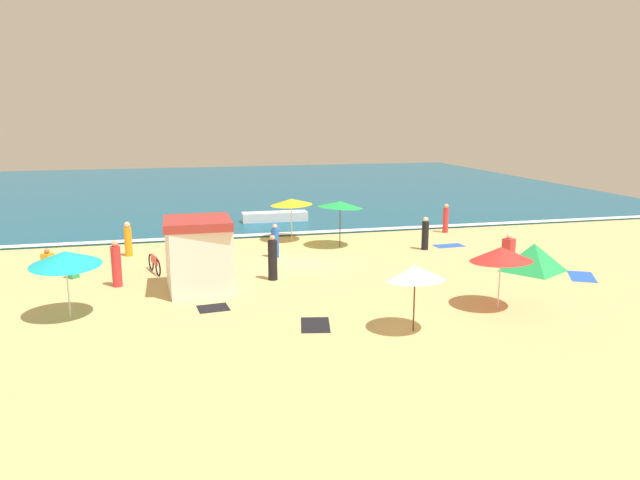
{
  "coord_description": "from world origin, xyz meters",
  "views": [
    {
      "loc": [
        -5.35,
        -25.43,
        6.55
      ],
      "look_at": [
        1.13,
        0.94,
        0.8
      ],
      "focal_mm": 33.44,
      "sensor_mm": 36.0,
      "label": 1
    }
  ],
  "objects_px": {
    "beach_umbrella_4": "(340,204)",
    "beachgoer_1": "(273,259)",
    "beach_umbrella_3": "(501,254)",
    "beachgoer_6": "(425,234)",
    "beach_umbrella_1": "(415,273)",
    "beachgoer_2": "(446,219)",
    "beach_tent": "(533,257)",
    "parked_bicycle": "(154,264)",
    "small_boat_0": "(275,217)",
    "beachgoer_7": "(275,242)",
    "beachgoer_5": "(116,265)",
    "beachgoer_3": "(509,245)",
    "beach_umbrella_2": "(65,258)",
    "beachgoer_8": "(48,259)",
    "beach_umbrella_0": "(291,202)",
    "beachgoer_0": "(128,240)",
    "lifeguard_cabana": "(199,254)",
    "beachgoer_4": "(72,268)"
  },
  "relations": [
    {
      "from": "beach_tent",
      "to": "parked_bicycle",
      "type": "height_order",
      "value": "beach_tent"
    },
    {
      "from": "beach_umbrella_1",
      "to": "beachgoer_2",
      "type": "distance_m",
      "value": 16.22
    },
    {
      "from": "beach_umbrella_0",
      "to": "beach_umbrella_3",
      "type": "height_order",
      "value": "beach_umbrella_0"
    },
    {
      "from": "beachgoer_3",
      "to": "beachgoer_6",
      "type": "height_order",
      "value": "beachgoer_6"
    },
    {
      "from": "lifeguard_cabana",
      "to": "beachgoer_3",
      "type": "distance_m",
      "value": 14.87
    },
    {
      "from": "beach_umbrella_3",
      "to": "beachgoer_6",
      "type": "relative_size",
      "value": 1.82
    },
    {
      "from": "beach_umbrella_2",
      "to": "beachgoer_0",
      "type": "xyz_separation_m",
      "value": [
        1.3,
        8.62,
        -1.23
      ]
    },
    {
      "from": "parked_bicycle",
      "to": "beachgoer_5",
      "type": "bearing_deg",
      "value": -126.77
    },
    {
      "from": "beach_umbrella_2",
      "to": "beachgoer_3",
      "type": "distance_m",
      "value": 19.55
    },
    {
      "from": "beach_tent",
      "to": "beachgoer_2",
      "type": "bearing_deg",
      "value": 89.28
    },
    {
      "from": "beach_umbrella_1",
      "to": "beach_umbrella_4",
      "type": "relative_size",
      "value": 0.78
    },
    {
      "from": "beach_umbrella_4",
      "to": "beach_tent",
      "type": "distance_m",
      "value": 9.5
    },
    {
      "from": "beach_umbrella_3",
      "to": "beachgoer_6",
      "type": "height_order",
      "value": "beach_umbrella_3"
    },
    {
      "from": "beach_umbrella_1",
      "to": "beachgoer_6",
      "type": "relative_size",
      "value": 1.39
    },
    {
      "from": "beachgoer_4",
      "to": "beachgoer_7",
      "type": "distance_m",
      "value": 8.77
    },
    {
      "from": "beachgoer_3",
      "to": "beachgoer_5",
      "type": "distance_m",
      "value": 17.75
    },
    {
      "from": "beach_tent",
      "to": "beachgoer_7",
      "type": "relative_size",
      "value": 1.61
    },
    {
      "from": "beach_umbrella_4",
      "to": "beachgoer_1",
      "type": "bearing_deg",
      "value": -129.21
    },
    {
      "from": "beach_umbrella_0",
      "to": "beach_umbrella_4",
      "type": "bearing_deg",
      "value": -43.43
    },
    {
      "from": "small_boat_0",
      "to": "beachgoer_7",
      "type": "bearing_deg",
      "value": -99.41
    },
    {
      "from": "beachgoer_6",
      "to": "parked_bicycle",
      "type": "bearing_deg",
      "value": -174.17
    },
    {
      "from": "beach_umbrella_2",
      "to": "beach_umbrella_3",
      "type": "relative_size",
      "value": 0.85
    },
    {
      "from": "beachgoer_2",
      "to": "beachgoer_5",
      "type": "relative_size",
      "value": 0.89
    },
    {
      "from": "beachgoer_4",
      "to": "beachgoer_0",
      "type": "bearing_deg",
      "value": 60.77
    },
    {
      "from": "beachgoer_3",
      "to": "beach_umbrella_4",
      "type": "bearing_deg",
      "value": 155.0
    },
    {
      "from": "beach_umbrella_1",
      "to": "beachgoer_3",
      "type": "distance_m",
      "value": 12.12
    },
    {
      "from": "beach_umbrella_0",
      "to": "small_boat_0",
      "type": "bearing_deg",
      "value": 89.82
    },
    {
      "from": "beachgoer_0",
      "to": "beachgoer_2",
      "type": "bearing_deg",
      "value": 5.67
    },
    {
      "from": "beachgoer_7",
      "to": "beachgoer_8",
      "type": "height_order",
      "value": "beachgoer_7"
    },
    {
      "from": "beachgoer_2",
      "to": "beach_umbrella_0",
      "type": "bearing_deg",
      "value": -178.93
    },
    {
      "from": "beachgoer_7",
      "to": "small_boat_0",
      "type": "distance_m",
      "value": 9.08
    },
    {
      "from": "beach_umbrella_4",
      "to": "parked_bicycle",
      "type": "height_order",
      "value": "beach_umbrella_4"
    },
    {
      "from": "beach_umbrella_0",
      "to": "parked_bicycle",
      "type": "xyz_separation_m",
      "value": [
        -6.87,
        -4.91,
        -1.69
      ]
    },
    {
      "from": "beachgoer_0",
      "to": "beachgoer_7",
      "type": "xyz_separation_m",
      "value": [
        6.65,
        -1.92,
        -0.05
      ]
    },
    {
      "from": "beach_umbrella_3",
      "to": "beach_umbrella_0",
      "type": "bearing_deg",
      "value": 110.79
    },
    {
      "from": "beach_umbrella_3",
      "to": "beachgoer_8",
      "type": "xyz_separation_m",
      "value": [
        -16.24,
        9.94,
        -1.57
      ]
    },
    {
      "from": "beach_umbrella_1",
      "to": "beach_tent",
      "type": "xyz_separation_m",
      "value": [
        7.71,
        5.45,
        -1.25
      ]
    },
    {
      "from": "beach_umbrella_1",
      "to": "small_boat_0",
      "type": "distance_m",
      "value": 19.6
    },
    {
      "from": "lifeguard_cabana",
      "to": "beachgoer_7",
      "type": "bearing_deg",
      "value": 51.28
    },
    {
      "from": "beachgoer_7",
      "to": "beachgoer_0",
      "type": "bearing_deg",
      "value": 163.91
    },
    {
      "from": "beachgoer_6",
      "to": "beachgoer_8",
      "type": "relative_size",
      "value": 2.1
    },
    {
      "from": "beach_umbrella_3",
      "to": "beachgoer_0",
      "type": "relative_size",
      "value": 1.81
    },
    {
      "from": "lifeguard_cabana",
      "to": "beachgoer_2",
      "type": "distance_m",
      "value": 16.22
    },
    {
      "from": "beach_umbrella_2",
      "to": "beachgoer_8",
      "type": "bearing_deg",
      "value": 105.27
    },
    {
      "from": "beachgoer_3",
      "to": "beachgoer_7",
      "type": "height_order",
      "value": "beachgoer_7"
    },
    {
      "from": "lifeguard_cabana",
      "to": "beachgoer_1",
      "type": "bearing_deg",
      "value": 15.04
    },
    {
      "from": "beachgoer_3",
      "to": "beachgoer_1",
      "type": "bearing_deg",
      "value": -171.24
    },
    {
      "from": "beachgoer_1",
      "to": "beachgoer_4",
      "type": "height_order",
      "value": "beachgoer_1"
    },
    {
      "from": "beach_tent",
      "to": "parked_bicycle",
      "type": "distance_m",
      "value": 16.04
    },
    {
      "from": "beachgoer_6",
      "to": "small_boat_0",
      "type": "bearing_deg",
      "value": 123.18
    }
  ]
}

